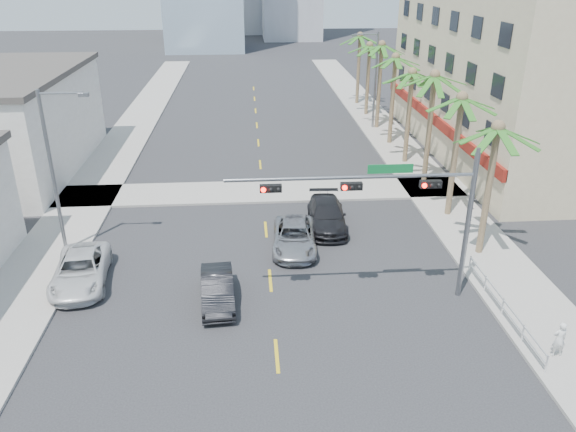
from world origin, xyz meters
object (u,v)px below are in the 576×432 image
(car_lane_left, at_px, (217,289))
(pedestrian, at_px, (559,339))
(car_parked_far, at_px, (81,270))
(car_lane_right, at_px, (327,215))
(car_lane_center, at_px, (295,237))
(traffic_signal_mast, at_px, (401,201))

(car_lane_left, relative_size, pedestrian, 2.71)
(pedestrian, bearing_deg, car_parked_far, -21.59)
(car_lane_left, distance_m, car_lane_right, 10.08)
(car_parked_far, distance_m, car_lane_right, 14.28)
(car_lane_right, bearing_deg, car_lane_center, -126.60)
(traffic_signal_mast, bearing_deg, car_parked_far, 170.83)
(car_parked_far, bearing_deg, car_lane_right, 17.29)
(car_parked_far, relative_size, pedestrian, 3.43)
(traffic_signal_mast, bearing_deg, car_lane_center, 128.00)
(traffic_signal_mast, height_order, car_lane_left, traffic_signal_mast)
(car_lane_left, bearing_deg, car_lane_right, 47.53)
(car_lane_left, relative_size, car_lane_right, 0.80)
(car_lane_left, xyz_separation_m, car_lane_right, (6.26, 7.90, 0.07))
(traffic_signal_mast, distance_m, pedestrian, 8.45)
(traffic_signal_mast, distance_m, car_lane_left, 9.41)
(car_parked_far, relative_size, car_lane_center, 1.05)
(car_parked_far, height_order, car_lane_right, car_lane_right)
(car_lane_left, height_order, pedestrian, pedestrian)
(traffic_signal_mast, height_order, pedestrian, traffic_signal_mast)
(car_lane_right, relative_size, pedestrian, 3.39)
(traffic_signal_mast, distance_m, car_lane_center, 8.18)
(traffic_signal_mast, bearing_deg, car_lane_left, 178.41)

